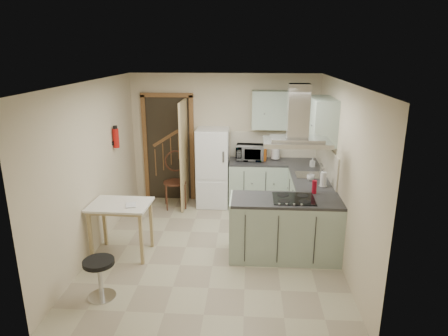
# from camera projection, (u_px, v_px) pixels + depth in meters

# --- Properties ---
(floor) EXTENTS (4.20, 4.20, 0.00)m
(floor) POSITION_uv_depth(u_px,v_px,m) (216.00, 248.00, 6.12)
(floor) COLOR #B5AD8D
(floor) RESTS_ON ground
(ceiling) EXTENTS (4.20, 4.20, 0.00)m
(ceiling) POSITION_uv_depth(u_px,v_px,m) (215.00, 82.00, 5.40)
(ceiling) COLOR silver
(ceiling) RESTS_ON back_wall
(back_wall) EXTENTS (3.60, 0.00, 3.60)m
(back_wall) POSITION_uv_depth(u_px,v_px,m) (224.00, 139.00, 7.77)
(back_wall) COLOR beige
(back_wall) RESTS_ON floor
(left_wall) EXTENTS (0.00, 4.20, 4.20)m
(left_wall) POSITION_uv_depth(u_px,v_px,m) (93.00, 168.00, 5.87)
(left_wall) COLOR beige
(left_wall) RESTS_ON floor
(right_wall) EXTENTS (0.00, 4.20, 4.20)m
(right_wall) POSITION_uv_depth(u_px,v_px,m) (342.00, 173.00, 5.65)
(right_wall) COLOR beige
(right_wall) RESTS_ON floor
(doorway) EXTENTS (1.10, 0.12, 2.10)m
(doorway) POSITION_uv_depth(u_px,v_px,m) (169.00, 148.00, 7.87)
(doorway) COLOR brown
(doorway) RESTS_ON floor
(fridge) EXTENTS (0.60, 0.60, 1.50)m
(fridge) POSITION_uv_depth(u_px,v_px,m) (213.00, 168.00, 7.64)
(fridge) COLOR white
(fridge) RESTS_ON floor
(counter_back) EXTENTS (1.08, 0.60, 0.90)m
(counter_back) POSITION_uv_depth(u_px,v_px,m) (258.00, 183.00, 7.67)
(counter_back) COLOR #9EB2A0
(counter_back) RESTS_ON floor
(counter_right) EXTENTS (0.60, 1.95, 0.90)m
(counter_right) POSITION_uv_depth(u_px,v_px,m) (306.00, 197.00, 6.97)
(counter_right) COLOR #9EB2A0
(counter_right) RESTS_ON floor
(splashback) EXTENTS (1.68, 0.02, 0.50)m
(splashback) POSITION_uv_depth(u_px,v_px,m) (274.00, 145.00, 7.73)
(splashback) COLOR beige
(splashback) RESTS_ON counter_back
(wall_cabinet_back) EXTENTS (0.85, 0.35, 0.70)m
(wall_cabinet_back) POSITION_uv_depth(u_px,v_px,m) (275.00, 110.00, 7.37)
(wall_cabinet_back) COLOR #9EB2A0
(wall_cabinet_back) RESTS_ON back_wall
(wall_cabinet_right) EXTENTS (0.35, 0.90, 0.70)m
(wall_cabinet_right) POSITION_uv_depth(u_px,v_px,m) (322.00, 120.00, 6.30)
(wall_cabinet_right) COLOR #9EB2A0
(wall_cabinet_right) RESTS_ON right_wall
(peninsula) EXTENTS (1.55, 0.65, 0.90)m
(peninsula) POSITION_uv_depth(u_px,v_px,m) (285.00, 228.00, 5.75)
(peninsula) COLOR #9EB2A0
(peninsula) RESTS_ON floor
(hob) EXTENTS (0.58, 0.50, 0.01)m
(hob) POSITION_uv_depth(u_px,v_px,m) (294.00, 199.00, 5.62)
(hob) COLOR black
(hob) RESTS_ON peninsula
(extractor_hood) EXTENTS (0.90, 0.55, 0.10)m
(extractor_hood) POSITION_uv_depth(u_px,v_px,m) (297.00, 142.00, 5.38)
(extractor_hood) COLOR silver
(extractor_hood) RESTS_ON ceiling
(sink) EXTENTS (0.45, 0.40, 0.01)m
(sink) POSITION_uv_depth(u_px,v_px,m) (309.00, 175.00, 6.67)
(sink) COLOR silver
(sink) RESTS_ON counter_right
(fire_extinguisher) EXTENTS (0.10, 0.10, 0.32)m
(fire_extinguisher) POSITION_uv_depth(u_px,v_px,m) (116.00, 138.00, 6.66)
(fire_extinguisher) COLOR #B2140F
(fire_extinguisher) RESTS_ON left_wall
(drop_leaf_table) EXTENTS (0.87, 0.66, 0.80)m
(drop_leaf_table) POSITION_uv_depth(u_px,v_px,m) (122.00, 229.00, 5.84)
(drop_leaf_table) COLOR tan
(drop_leaf_table) RESTS_ON floor
(bentwood_chair) EXTENTS (0.53, 0.53, 0.98)m
(bentwood_chair) POSITION_uv_depth(u_px,v_px,m) (175.00, 182.00, 7.60)
(bentwood_chair) COLOR #4A1D18
(bentwood_chair) RESTS_ON floor
(stool) EXTENTS (0.45, 0.45, 0.51)m
(stool) POSITION_uv_depth(u_px,v_px,m) (100.00, 279.00, 4.85)
(stool) COLOR black
(stool) RESTS_ON floor
(microwave) EXTENTS (0.54, 0.38, 0.29)m
(microwave) POSITION_uv_depth(u_px,v_px,m) (250.00, 153.00, 7.56)
(microwave) COLOR black
(microwave) RESTS_ON counter_back
(kettle) EXTENTS (0.21, 0.21, 0.24)m
(kettle) POSITION_uv_depth(u_px,v_px,m) (275.00, 153.00, 7.60)
(kettle) COLOR silver
(kettle) RESTS_ON counter_back
(cereal_box) EXTENTS (0.10, 0.20, 0.29)m
(cereal_box) POSITION_uv_depth(u_px,v_px,m) (264.00, 153.00, 7.56)
(cereal_box) COLOR #D46118
(cereal_box) RESTS_ON counter_back
(soap_bottle) EXTENTS (0.09, 0.09, 0.16)m
(soap_bottle) POSITION_uv_depth(u_px,v_px,m) (312.00, 162.00, 7.14)
(soap_bottle) COLOR #B0AEBB
(soap_bottle) RESTS_ON counter_right
(paper_towel) EXTENTS (0.10, 0.10, 0.24)m
(paper_towel) POSITION_uv_depth(u_px,v_px,m) (323.00, 179.00, 6.10)
(paper_towel) COLOR silver
(paper_towel) RESTS_ON counter_right
(cup) EXTENTS (0.14, 0.14, 0.10)m
(cup) POSITION_uv_depth(u_px,v_px,m) (311.00, 178.00, 6.40)
(cup) COLOR white
(cup) RESTS_ON counter_right
(red_bottle) EXTENTS (0.09, 0.09, 0.20)m
(red_bottle) POSITION_uv_depth(u_px,v_px,m) (314.00, 187.00, 5.82)
(red_bottle) COLOR #A90E22
(red_bottle) RESTS_ON peninsula
(book) EXTENTS (0.19, 0.23, 0.09)m
(book) POSITION_uv_depth(u_px,v_px,m) (125.00, 203.00, 5.62)
(book) COLOR #A33642
(book) RESTS_ON drop_leaf_table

